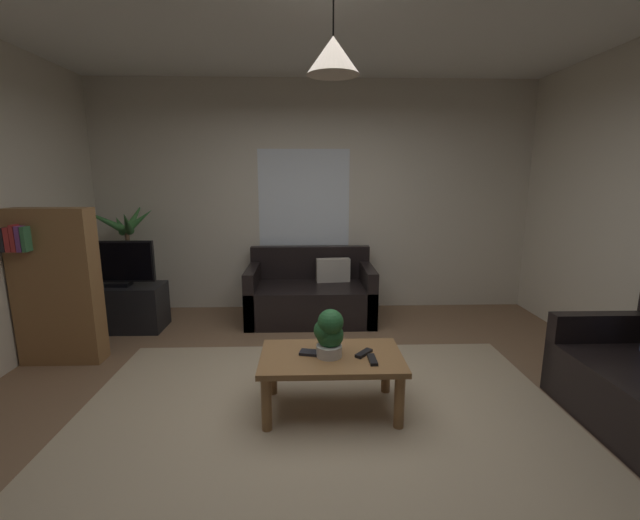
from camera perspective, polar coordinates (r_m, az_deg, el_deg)
name	(u,v)px	position (r m, az deg, el deg)	size (l,w,h in m)	color
floor	(321,411)	(3.20, 0.18, -20.11)	(5.38, 4.88, 0.02)	brown
rug	(322,425)	(3.02, 0.32, -21.87)	(3.49, 2.69, 0.01)	tan
wall_back	(315,198)	(5.20, -0.76, 8.59)	(5.50, 0.06, 2.81)	beige
window_pane	(304,198)	(5.17, -2.24, 8.53)	(1.12, 0.01, 1.18)	white
couch_under_window	(311,296)	(4.89, -1.26, -5.02)	(1.46, 0.82, 0.82)	black
coffee_table	(331,364)	(3.03, 1.57, -14.19)	(1.00, 0.59, 0.42)	olive
book_on_table_0	(309,353)	(3.01, -1.51, -12.66)	(0.13, 0.09, 0.02)	black
remote_on_table_0	(364,353)	(3.01, 6.06, -12.66)	(0.05, 0.16, 0.02)	black
remote_on_table_1	(372,360)	(2.92, 7.25, -13.51)	(0.05, 0.16, 0.02)	black
potted_plant_on_table	(329,332)	(2.92, 1.25, -9.94)	(0.21, 0.21, 0.34)	beige
tv_stand	(122,307)	(5.06, -25.66, -5.91)	(0.90, 0.44, 0.50)	black
tv	(117,263)	(4.93, -26.26, -0.38)	(0.79, 0.16, 0.49)	black
potted_palm_corner	(130,270)	(5.38, -24.79, -1.21)	(0.78, 0.85, 1.38)	#4C4C51
bookshelf_corner	(56,286)	(4.34, -32.66, -3.02)	(0.70, 0.31, 1.40)	olive
pendant_lamp	(333,56)	(2.82, 1.82, 26.39)	(0.33, 0.33, 0.53)	black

